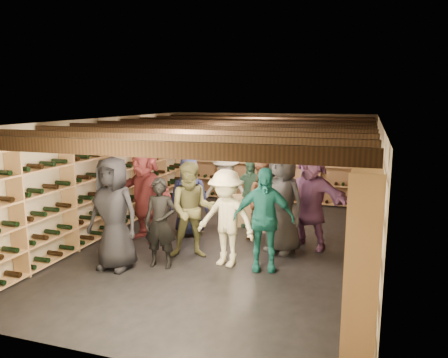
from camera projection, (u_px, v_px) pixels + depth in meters
name	position (u px, v px, depth m)	size (l,w,h in m)	color
ground	(224.00, 244.00, 8.52)	(8.00, 8.00, 0.00)	black
walls	(224.00, 184.00, 8.31)	(5.52, 8.02, 2.40)	#BBAD92
ceiling	(224.00, 120.00, 8.09)	(5.50, 8.00, 0.01)	beige
ceiling_joists	(224.00, 128.00, 8.11)	(5.40, 7.12, 0.18)	black
wine_rack_left	(108.00, 182.00, 9.12)	(0.32, 7.50, 2.15)	tan
wine_rack_right	(365.00, 200.00, 7.54)	(0.32, 7.50, 2.15)	tan
wine_rack_back	(268.00, 162.00, 11.90)	(4.70, 0.30, 2.15)	tan
crate_stack_left	(240.00, 211.00, 9.70)	(0.56, 0.43, 0.68)	tan
crate_stack_right	(275.00, 207.00, 10.70)	(0.58, 0.47, 0.34)	tan
crate_loose	(273.00, 213.00, 10.51)	(0.50, 0.33, 0.17)	tan
person_0	(114.00, 214.00, 7.15)	(0.92, 0.60, 1.88)	black
person_1	(160.00, 223.00, 7.25)	(0.55, 0.36, 1.52)	black
person_2	(192.00, 210.00, 7.69)	(0.84, 0.65, 1.72)	brown
person_3	(226.00, 218.00, 7.31)	(1.06, 0.61, 1.65)	beige
person_4	(263.00, 219.00, 7.13)	(1.01, 0.42, 1.72)	#1B706B
person_5	(145.00, 194.00, 8.64)	(1.74, 0.55, 1.88)	maroon
person_6	(189.00, 197.00, 8.94)	(0.80, 0.52, 1.63)	#191F45
person_7	(272.00, 198.00, 9.12)	(0.54, 0.36, 1.49)	gray
person_8	(265.00, 203.00, 8.44)	(0.78, 0.61, 1.61)	#482B1A
person_9	(226.00, 189.00, 9.71)	(1.04, 0.60, 1.60)	#9E9991
person_10	(250.00, 194.00, 9.55)	(0.87, 0.36, 1.49)	#2C5442
person_11	(310.00, 198.00, 8.20)	(1.77, 0.56, 1.90)	#8F5994
person_12	(282.00, 202.00, 7.94)	(0.92, 0.60, 1.88)	#36363B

